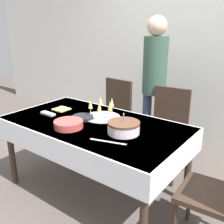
{
  "coord_description": "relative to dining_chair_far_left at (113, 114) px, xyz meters",
  "views": [
    {
      "loc": [
        1.5,
        -1.71,
        1.61
      ],
      "look_at": [
        0.17,
        0.06,
        0.86
      ],
      "focal_mm": 42.0,
      "sensor_mm": 36.0,
      "label": 1
    }
  ],
  "objects": [
    {
      "name": "wall_back",
      "position": [
        0.37,
        0.99,
        0.82
      ],
      "size": [
        8.0,
        0.05,
        2.7
      ],
      "color": "silver",
      "rests_on": "ground_plane"
    },
    {
      "name": "plate_stack_dessert",
      "position": [
        0.22,
        -0.78,
        0.23
      ],
      "size": [
        0.21,
        0.21,
        0.03
      ],
      "color": "black",
      "rests_on": "dining_table"
    },
    {
      "name": "plate_stack_main",
      "position": [
        0.28,
        -1.02,
        0.25
      ],
      "size": [
        0.26,
        0.26,
        0.06
      ],
      "color": "#CC4C47",
      "rests_on": "dining_table"
    },
    {
      "name": "fork_pile",
      "position": [
        -0.14,
        -0.9,
        0.23
      ],
      "size": [
        0.17,
        0.06,
        0.02
      ],
      "color": "silver",
      "rests_on": "dining_table"
    },
    {
      "name": "ground_plane",
      "position": [
        0.37,
        -0.79,
        -0.53
      ],
      "size": [
        12.0,
        12.0,
        0.0
      ],
      "primitive_type": "plane",
      "color": "#564C47"
    },
    {
      "name": "dining_table",
      "position": [
        0.37,
        -0.79,
        0.12
      ],
      "size": [
        1.72,
        0.95,
        0.74
      ],
      "color": "white",
      "rests_on": "ground_plane"
    },
    {
      "name": "dining_chair_right_end",
      "position": [
        1.55,
        -0.79,
        0.0
      ],
      "size": [
        0.45,
        0.45,
        0.96
      ],
      "color": "#38281E",
      "rests_on": "ground_plane"
    },
    {
      "name": "person_standing",
      "position": [
        0.45,
        0.21,
        0.51
      ],
      "size": [
        0.28,
        0.28,
        1.7
      ],
      "color": "#3F4C72",
      "rests_on": "ground_plane"
    },
    {
      "name": "dining_chair_far_right",
      "position": [
        0.75,
        -0.0,
        0.0
      ],
      "size": [
        0.46,
        0.46,
        0.96
      ],
      "color": "#38281E",
      "rests_on": "ground_plane"
    },
    {
      "name": "napkin_pile",
      "position": [
        -0.15,
        -0.71,
        0.23
      ],
      "size": [
        0.15,
        0.15,
        0.01
      ],
      "color": "#E0D166",
      "rests_on": "dining_table"
    },
    {
      "name": "birthday_cake",
      "position": [
        0.73,
        -0.83,
        0.27
      ],
      "size": [
        0.27,
        0.27,
        0.17
      ],
      "color": "white",
      "rests_on": "dining_table"
    },
    {
      "name": "cake_knife",
      "position": [
        0.74,
        -1.05,
        0.22
      ],
      "size": [
        0.29,
        0.1,
        0.0
      ],
      "color": "silver",
      "rests_on": "dining_table"
    },
    {
      "name": "dining_chair_far_left",
      "position": [
        0.0,
        0.0,
        0.0
      ],
      "size": [
        0.45,
        0.45,
        0.96
      ],
      "color": "#38281E",
      "rests_on": "ground_plane"
    },
    {
      "name": "champagne_tray",
      "position": [
        0.35,
        -0.63,
        0.29
      ],
      "size": [
        0.35,
        0.35,
        0.18
      ],
      "color": "silver",
      "rests_on": "dining_table"
    }
  ]
}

